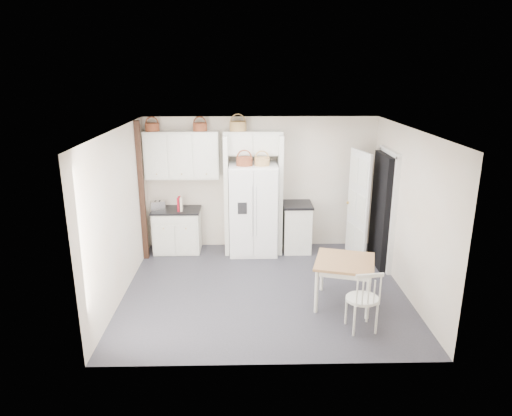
{
  "coord_description": "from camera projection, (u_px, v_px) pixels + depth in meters",
  "views": [
    {
      "loc": [
        -0.29,
        -6.76,
        3.45
      ],
      "look_at": [
        -0.13,
        0.4,
        1.27
      ],
      "focal_mm": 32.0,
      "sensor_mm": 36.0,
      "label": 1
    }
  ],
  "objects": [
    {
      "name": "ceiling",
      "position": [
        265.0,
        130.0,
        6.72
      ],
      "size": [
        4.5,
        4.5,
        0.0
      ],
      "primitive_type": "plane",
      "color": "white",
      "rests_on": "wall_back"
    },
    {
      "name": "upper_cabinet",
      "position": [
        182.0,
        155.0,
        8.65
      ],
      "size": [
        1.4,
        0.34,
        0.9
      ],
      "primitive_type": "cube",
      "color": "white",
      "rests_on": "wall_back"
    },
    {
      "name": "cookbook_cream",
      "position": [
        181.0,
        204.0,
        8.71
      ],
      "size": [
        0.05,
        0.18,
        0.26
      ],
      "primitive_type": "cube",
      "rotation": [
        0.0,
        0.0,
        0.05
      ],
      "color": "#F2E4C6",
      "rests_on": "counter_left"
    },
    {
      "name": "basket_upper_a",
      "position": [
        152.0,
        127.0,
        8.48
      ],
      "size": [
        0.26,
        0.26,
        0.15
      ],
      "primitive_type": "cylinder",
      "color": "maroon",
      "rests_on": "upper_cabinet"
    },
    {
      "name": "base_cab_right",
      "position": [
        297.0,
        228.0,
        8.99
      ],
      "size": [
        0.52,
        0.63,
        0.92
      ],
      "primitive_type": "cube",
      "color": "white",
      "rests_on": "floor"
    },
    {
      "name": "fridge_panel_right",
      "position": [
        280.0,
        194.0,
        8.78
      ],
      "size": [
        0.08,
        0.6,
        2.3
      ],
      "primitive_type": "cube",
      "color": "white",
      "rests_on": "floor"
    },
    {
      "name": "doorway_void",
      "position": [
        382.0,
        211.0,
        8.18
      ],
      "size": [
        0.18,
        0.85,
        2.05
      ],
      "primitive_type": "cube",
      "color": "black",
      "rests_on": "floor"
    },
    {
      "name": "wall_back",
      "position": [
        261.0,
        183.0,
        9.01
      ],
      "size": [
        4.5,
        0.0,
        4.5
      ],
      "primitive_type": "plane",
      "rotation": [
        1.57,
        0.0,
        0.0
      ],
      "color": "beige",
      "rests_on": "floor"
    },
    {
      "name": "wall_left",
      "position": [
        120.0,
        215.0,
        7.05
      ],
      "size": [
        0.0,
        4.0,
        4.0
      ],
      "primitive_type": "plane",
      "rotation": [
        1.57,
        0.0,
        1.57
      ],
      "color": "beige",
      "rests_on": "floor"
    },
    {
      "name": "counter_left",
      "position": [
        176.0,
        210.0,
        8.83
      ],
      "size": [
        0.93,
        0.6,
        0.04
      ],
      "primitive_type": "cube",
      "color": "black",
      "rests_on": "base_cab_left"
    },
    {
      "name": "basket_fridge_b",
      "position": [
        262.0,
        161.0,
        8.39
      ],
      "size": [
        0.28,
        0.28,
        0.15
      ],
      "primitive_type": "cylinder",
      "color": "olive",
      "rests_on": "refrigerator"
    },
    {
      "name": "floor",
      "position": [
        264.0,
        289.0,
        7.48
      ],
      "size": [
        4.5,
        4.5,
        0.0
      ],
      "primitive_type": "plane",
      "color": "#3E3C49",
      "rests_on": "ground"
    },
    {
      "name": "base_cab_left",
      "position": [
        177.0,
        231.0,
        8.95
      ],
      "size": [
        0.89,
        0.56,
        0.82
      ],
      "primitive_type": "cube",
      "color": "white",
      "rests_on": "floor"
    },
    {
      "name": "wall_right",
      "position": [
        408.0,
        213.0,
        7.15
      ],
      "size": [
        0.0,
        4.0,
        4.0
      ],
      "primitive_type": "plane",
      "rotation": [
        1.57,
        0.0,
        -1.57
      ],
      "color": "beige",
      "rests_on": "floor"
    },
    {
      "name": "windsor_chair",
      "position": [
        362.0,
        299.0,
        6.2
      ],
      "size": [
        0.51,
        0.47,
        0.92
      ],
      "primitive_type": "cube",
      "rotation": [
        0.0,
        0.0,
        0.14
      ],
      "color": "white",
      "rests_on": "floor"
    },
    {
      "name": "dining_table",
      "position": [
        344.0,
        282.0,
        6.92
      ],
      "size": [
        1.06,
        1.06,
        0.71
      ],
      "primitive_type": "cube",
      "rotation": [
        0.0,
        0.0,
        -0.27
      ],
      "color": "#965C39",
      "rests_on": "floor"
    },
    {
      "name": "bridge_cabinet",
      "position": [
        253.0,
        143.0,
        8.61
      ],
      "size": [
        1.12,
        0.34,
        0.45
      ],
      "primitive_type": "cube",
      "color": "white",
      "rests_on": "wall_back"
    },
    {
      "name": "fridge_panel_left",
      "position": [
        227.0,
        195.0,
        8.76
      ],
      "size": [
        0.08,
        0.6,
        2.3
      ],
      "primitive_type": "cube",
      "color": "white",
      "rests_on": "floor"
    },
    {
      "name": "cookbook_red",
      "position": [
        179.0,
        204.0,
        8.71
      ],
      "size": [
        0.05,
        0.18,
        0.27
      ],
      "primitive_type": "cube",
      "rotation": [
        0.0,
        0.0,
        -0.08
      ],
      "color": "#B10D1E",
      "rests_on": "counter_left"
    },
    {
      "name": "door_slab",
      "position": [
        358.0,
        205.0,
        8.5
      ],
      "size": [
        0.21,
        0.79,
        2.05
      ],
      "primitive_type": "cube",
      "rotation": [
        0.0,
        0.0,
        -1.36
      ],
      "color": "white",
      "rests_on": "floor"
    },
    {
      "name": "basket_fridge_a",
      "position": [
        244.0,
        161.0,
        8.38
      ],
      "size": [
        0.3,
        0.3,
        0.16
      ],
      "primitive_type": "cylinder",
      "color": "maroon",
      "rests_on": "refrigerator"
    },
    {
      "name": "counter_right",
      "position": [
        297.0,
        204.0,
        8.85
      ],
      "size": [
        0.56,
        0.67,
        0.04
      ],
      "primitive_type": "cube",
      "color": "black",
      "rests_on": "base_cab_right"
    },
    {
      "name": "toaster",
      "position": [
        158.0,
        206.0,
        8.73
      ],
      "size": [
        0.3,
        0.23,
        0.18
      ],
      "primitive_type": "cube",
      "rotation": [
        0.0,
        0.0,
        0.33
      ],
      "color": "silver",
      "rests_on": "counter_left"
    },
    {
      "name": "refrigerator",
      "position": [
        253.0,
        209.0,
        8.76
      ],
      "size": [
        0.91,
        0.73,
        1.75
      ],
      "primitive_type": "cube",
      "color": "white",
      "rests_on": "floor"
    },
    {
      "name": "basket_bridge_a",
      "position": [
        238.0,
        126.0,
        8.51
      ],
      "size": [
        0.32,
        0.32,
        0.18
      ],
      "primitive_type": "cylinder",
      "color": "olive",
      "rests_on": "bridge_cabinet"
    },
    {
      "name": "trim_post",
      "position": [
        142.0,
        192.0,
        8.35
      ],
      "size": [
        0.09,
        0.09,
        2.6
      ],
      "primitive_type": "cube",
      "color": "black",
      "rests_on": "floor"
    },
    {
      "name": "basket_upper_c",
      "position": [
        200.0,
        127.0,
        8.5
      ],
      "size": [
        0.26,
        0.26,
        0.15
      ],
      "primitive_type": "cylinder",
      "color": "maroon",
      "rests_on": "upper_cabinet"
    }
  ]
}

